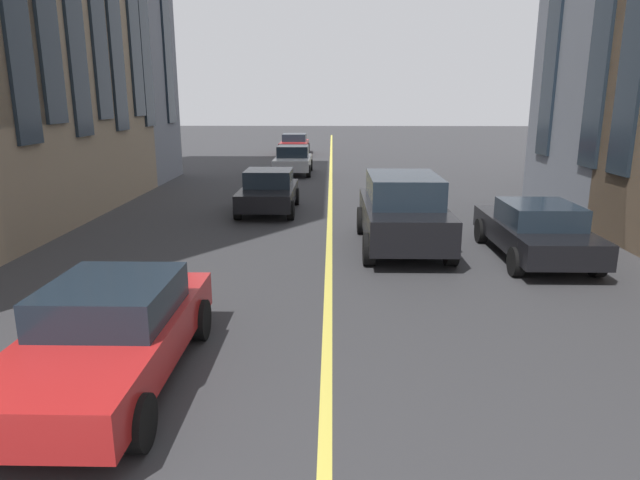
{
  "coord_description": "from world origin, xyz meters",
  "views": [
    {
      "loc": [
        0.95,
        -0.06,
        3.73
      ],
      "look_at": [
        10.8,
        0.15,
        1.23
      ],
      "focal_mm": 31.38,
      "sensor_mm": 36.0,
      "label": 1
    }
  ],
  "objects_px": {
    "car_black_oncoming": "(269,191)",
    "car_black_parked_a": "(535,230)",
    "car_black_near": "(403,211)",
    "car_red_parked_b": "(110,333)",
    "car_silver_far": "(293,160)",
    "car_red_trailing": "(294,144)"
  },
  "relations": [
    {
      "from": "car_black_parked_a",
      "to": "car_black_oncoming",
      "type": "bearing_deg",
      "value": 51.31
    },
    {
      "from": "car_red_parked_b",
      "to": "car_black_parked_a",
      "type": "xyz_separation_m",
      "value": [
        6.18,
        -7.78,
        0.0
      ]
    },
    {
      "from": "car_red_parked_b",
      "to": "car_black_near",
      "type": "bearing_deg",
      "value": -33.78
    },
    {
      "from": "car_black_parked_a",
      "to": "car_black_near",
      "type": "bearing_deg",
      "value": 73.42
    },
    {
      "from": "car_red_trailing",
      "to": "car_black_parked_a",
      "type": "xyz_separation_m",
      "value": [
        -25.65,
        -7.43,
        0.0
      ]
    },
    {
      "from": "car_black_oncoming",
      "to": "car_black_parked_a",
      "type": "relative_size",
      "value": 0.89
    },
    {
      "from": "car_red_parked_b",
      "to": "car_black_parked_a",
      "type": "bearing_deg",
      "value": -51.57
    },
    {
      "from": "car_black_oncoming",
      "to": "car_black_near",
      "type": "bearing_deg",
      "value": -139.99
    },
    {
      "from": "car_silver_far",
      "to": "car_black_parked_a",
      "type": "distance_m",
      "value": 16.77
    },
    {
      "from": "car_black_oncoming",
      "to": "car_red_parked_b",
      "type": "bearing_deg",
      "value": 176.05
    },
    {
      "from": "car_black_oncoming",
      "to": "car_black_parked_a",
      "type": "distance_m",
      "value": 8.93
    },
    {
      "from": "car_red_parked_b",
      "to": "car_silver_far",
      "type": "bearing_deg",
      "value": -2.58
    },
    {
      "from": "car_black_oncoming",
      "to": "car_red_parked_b",
      "type": "height_order",
      "value": "car_black_oncoming"
    },
    {
      "from": "car_black_oncoming",
      "to": "car_red_parked_b",
      "type": "xyz_separation_m",
      "value": [
        -11.76,
        0.81,
        0.0
      ]
    },
    {
      "from": "car_black_near",
      "to": "car_silver_far",
      "type": "bearing_deg",
      "value": 14.66
    },
    {
      "from": "car_black_oncoming",
      "to": "car_silver_far",
      "type": "bearing_deg",
      "value": -0.91
    },
    {
      "from": "car_silver_far",
      "to": "car_red_trailing",
      "type": "height_order",
      "value": "car_silver_far"
    },
    {
      "from": "car_black_near",
      "to": "car_silver_far",
      "type": "xyz_separation_m",
      "value": [
        14.42,
        3.77,
        -0.27
      ]
    },
    {
      "from": "car_black_oncoming",
      "to": "car_red_trailing",
      "type": "bearing_deg",
      "value": 1.3
    },
    {
      "from": "car_silver_far",
      "to": "car_red_parked_b",
      "type": "height_order",
      "value": "car_silver_far"
    },
    {
      "from": "car_red_trailing",
      "to": "car_black_parked_a",
      "type": "distance_m",
      "value": 26.7
    },
    {
      "from": "car_black_near",
      "to": "car_red_parked_b",
      "type": "relative_size",
      "value": 1.07
    }
  ]
}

